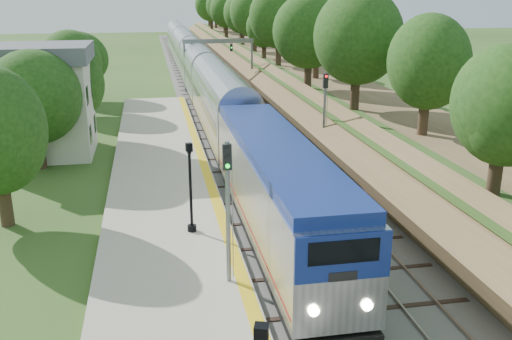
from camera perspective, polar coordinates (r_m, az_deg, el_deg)
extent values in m
cube|color=#4C4944|center=(74.10, -4.55, 8.50)|extent=(9.50, 170.00, 0.12)
cube|color=gray|center=(73.84, -6.68, 8.51)|extent=(0.08, 170.00, 0.16)
cube|color=gray|center=(73.95, -5.55, 8.56)|extent=(0.08, 170.00, 0.16)
cube|color=gray|center=(74.22, -3.56, 8.64)|extent=(0.08, 170.00, 0.16)
cube|color=gray|center=(74.40, -2.45, 8.68)|extent=(0.08, 170.00, 0.16)
cube|color=#B0A68E|center=(30.98, -9.06, -4.36)|extent=(6.40, 68.00, 0.38)
cube|color=gold|center=(31.08, -3.81, -3.72)|extent=(0.55, 68.00, 0.01)
cube|color=brown|center=(75.46, 2.71, 9.80)|extent=(9.00, 170.00, 3.00)
cube|color=brown|center=(74.70, -0.24, 9.58)|extent=(4.47, 170.00, 4.54)
cylinder|color=#332316|center=(28.57, 23.04, 1.27)|extent=(0.60, 0.60, 2.62)
sphere|color=#17390F|center=(27.87, 23.91, 8.31)|extent=(5.70, 5.70, 5.70)
cylinder|color=#332316|center=(74.80, 1.60, 11.91)|extent=(0.60, 0.60, 2.62)
sphere|color=#17390F|center=(74.54, 1.63, 14.64)|extent=(5.70, 5.70, 5.70)
cylinder|color=#332316|center=(123.99, -3.38, 14.12)|extent=(0.60, 0.60, 2.62)
sphere|color=#17390F|center=(123.84, -3.41, 15.77)|extent=(5.70, 5.70, 5.70)
cube|color=beige|center=(44.38, -21.34, 5.65)|extent=(8.00, 6.00, 6.80)
cube|color=#52555A|center=(43.81, -21.92, 10.76)|extent=(8.60, 6.60, 1.20)
cube|color=black|center=(42.38, -16.20, 3.42)|extent=(0.05, 1.10, 1.30)
cube|color=black|center=(45.87, -15.81, 4.49)|extent=(0.05, 1.10, 1.30)
cube|color=black|center=(41.82, -16.52, 7.14)|extent=(0.05, 1.10, 1.30)
cube|color=black|center=(45.35, -16.10, 7.94)|extent=(0.05, 1.10, 1.30)
cylinder|color=slate|center=(68.45, -7.12, 10.24)|extent=(0.24, 0.24, 6.20)
cylinder|color=slate|center=(69.39, -0.40, 10.47)|extent=(0.24, 0.24, 6.20)
cube|color=slate|center=(68.51, -3.79, 12.74)|extent=(8.40, 0.25, 0.50)
cube|color=black|center=(68.18, -5.89, 12.03)|extent=(0.30, 0.20, 0.90)
cube|color=black|center=(68.62, -2.49, 12.14)|extent=(0.30, 0.20, 0.90)
cylinder|color=#332316|center=(40.67, -19.21, 1.72)|extent=(0.60, 0.60, 2.45)
sphere|color=#17390F|center=(39.95, -19.68, 6.31)|extent=(5.32, 5.32, 5.32)
cylinder|color=#332316|center=(56.13, -16.98, 6.09)|extent=(0.60, 0.60, 2.45)
sphere|color=#17390F|center=(55.61, -17.28, 9.45)|extent=(5.32, 5.32, 5.32)
cube|color=black|center=(27.71, 2.04, -5.94)|extent=(2.91, 18.20, 0.63)
cube|color=#B7BAC1|center=(26.94, 2.09, -1.82)|extent=(3.16, 18.96, 3.58)
cube|color=navy|center=(26.34, 2.13, 2.33)|extent=(3.03, 18.20, 0.46)
cube|color=navy|center=(18.11, 8.73, -8.64)|extent=(3.13, 0.10, 1.58)
cube|color=black|center=(17.98, 8.80, -8.09)|extent=(2.32, 0.06, 0.79)
cube|color=maroon|center=(27.37, 2.06, -4.22)|extent=(3.18, 18.58, 0.11)
cube|color=#B7BAC1|center=(46.69, -3.44, 6.02)|extent=(3.16, 21.06, 4.11)
cube|color=#B7BAC1|center=(67.95, -5.78, 9.58)|extent=(3.16, 21.06, 4.11)
cube|color=#B7BAC1|center=(89.40, -7.01, 11.44)|extent=(3.16, 21.06, 4.11)
cube|color=#B7BAC1|center=(110.93, -7.78, 12.57)|extent=(3.16, 21.06, 4.11)
cube|color=black|center=(12.27, 0.52, -16.08)|extent=(0.37, 0.37, 0.42)
cube|color=silver|center=(12.27, 0.52, -16.08)|extent=(0.26, 0.26, 0.31)
cylinder|color=black|center=(28.17, -6.42, -5.79)|extent=(0.44, 0.44, 0.30)
cylinder|color=black|center=(27.46, -6.56, -2.05)|extent=(0.14, 0.14, 3.89)
cube|color=black|center=(26.82, -6.71, 2.27)|extent=(0.34, 0.34, 0.40)
cube|color=silver|center=(26.82, -6.71, 2.27)|extent=(0.24, 0.24, 0.30)
cylinder|color=slate|center=(22.35, -2.82, -4.39)|extent=(0.18, 0.18, 5.83)
cube|color=black|center=(21.59, -2.91, 1.31)|extent=(0.34, 0.22, 1.00)
cylinder|color=#0CE526|center=(21.47, -2.87, 1.22)|extent=(0.16, 0.06, 0.16)
cylinder|color=slate|center=(40.16, 6.84, 5.32)|extent=(0.18, 0.18, 6.20)
cube|color=black|center=(39.71, 6.97, 8.85)|extent=(0.34, 0.22, 1.00)
cylinder|color=#FF0C0C|center=(39.59, 7.03, 8.82)|extent=(0.16, 0.06, 0.16)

